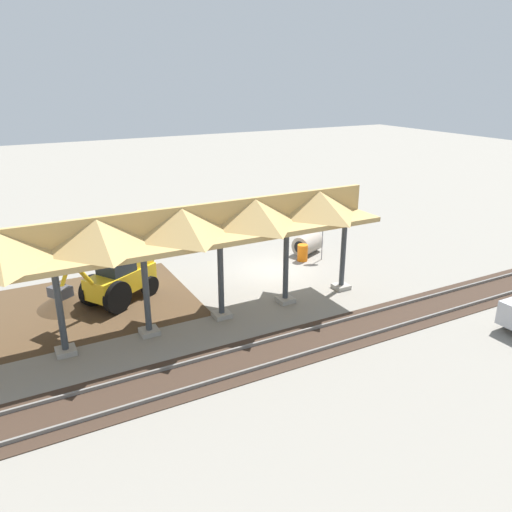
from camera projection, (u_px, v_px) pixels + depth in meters
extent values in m
plane|color=gray|center=(275.00, 270.00, 25.72)|extent=(120.00, 120.00, 0.00)
cube|color=#4C3823|center=(96.00, 303.00, 21.95)|extent=(8.29, 7.00, 0.01)
cube|color=#9E998E|center=(341.00, 286.00, 23.47)|extent=(0.70, 0.70, 0.20)
cylinder|color=#383D42|center=(343.00, 253.00, 22.89)|extent=(0.24, 0.24, 3.60)
cube|color=#9E998E|center=(285.00, 300.00, 22.10)|extent=(0.70, 0.70, 0.20)
cylinder|color=#383D42|center=(286.00, 264.00, 21.52)|extent=(0.24, 0.24, 3.60)
cube|color=#9E998E|center=(222.00, 314.00, 20.72)|extent=(0.70, 0.70, 0.20)
cylinder|color=#383D42|center=(221.00, 277.00, 20.14)|extent=(0.24, 0.24, 3.60)
cube|color=#9E998E|center=(149.00, 331.00, 19.35)|extent=(0.70, 0.70, 0.20)
cylinder|color=#383D42|center=(146.00, 291.00, 18.77)|extent=(0.24, 0.24, 3.60)
cube|color=#9E998E|center=(66.00, 351.00, 17.98)|extent=(0.70, 0.70, 0.20)
cylinder|color=#383D42|center=(60.00, 309.00, 17.40)|extent=(0.24, 0.24, 3.60)
cube|color=tan|center=(142.00, 244.00, 18.12)|extent=(19.72, 3.20, 0.20)
cube|color=tan|center=(141.00, 227.00, 17.90)|extent=(19.72, 0.20, 1.10)
pyramid|color=tan|center=(318.00, 202.00, 21.34)|extent=(2.78, 3.20, 1.10)
pyramid|color=tan|center=(254.00, 211.00, 19.96)|extent=(2.78, 3.20, 1.10)
pyramid|color=tan|center=(181.00, 221.00, 18.59)|extent=(2.78, 3.20, 1.10)
pyramid|color=tan|center=(97.00, 233.00, 17.21)|extent=(2.78, 3.20, 1.10)
cube|color=slate|center=(352.00, 318.00, 20.48)|extent=(60.00, 0.08, 0.15)
cube|color=slate|center=(375.00, 333.00, 19.29)|extent=(60.00, 0.08, 0.15)
cube|color=#38281E|center=(363.00, 327.00, 19.91)|extent=(60.00, 2.58, 0.03)
cylinder|color=gray|center=(322.00, 240.00, 26.82)|extent=(0.06, 0.06, 2.23)
cylinder|color=red|center=(323.00, 224.00, 26.50)|extent=(0.66, 0.42, 0.76)
cube|color=yellow|center=(121.00, 280.00, 21.92)|extent=(3.41, 2.78, 0.90)
cube|color=#1E262D|center=(115.00, 257.00, 21.37)|extent=(1.72, 1.68, 1.40)
cube|color=yellow|center=(136.00, 259.00, 22.52)|extent=(1.55, 1.53, 0.50)
cylinder|color=black|center=(93.00, 290.00, 21.57)|extent=(1.35, 0.99, 1.40)
cylinder|color=black|center=(118.00, 297.00, 20.90)|extent=(1.35, 0.99, 1.40)
cylinder|color=black|center=(129.00, 280.00, 23.29)|extent=(0.92, 0.73, 0.90)
cylinder|color=black|center=(150.00, 286.00, 22.68)|extent=(0.92, 0.73, 0.90)
cylinder|color=yellow|center=(81.00, 272.00, 19.87)|extent=(1.00, 0.71, 1.41)
cylinder|color=yellow|center=(65.00, 276.00, 19.21)|extent=(0.73, 0.54, 1.16)
cube|color=#47474C|center=(60.00, 292.00, 19.14)|extent=(0.93, 1.00, 0.40)
cone|color=#4C3823|center=(68.00, 307.00, 21.65)|extent=(5.03, 5.03, 1.70)
cylinder|color=#9E9384|center=(307.00, 244.00, 28.00)|extent=(1.90, 1.65, 1.10)
cylinder|color=black|center=(300.00, 248.00, 27.40)|extent=(0.31, 0.66, 0.71)
cylinder|color=black|center=(509.00, 320.00, 19.82)|extent=(0.60, 0.20, 0.60)
cylinder|color=orange|center=(303.00, 253.00, 26.89)|extent=(0.56, 0.56, 0.90)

